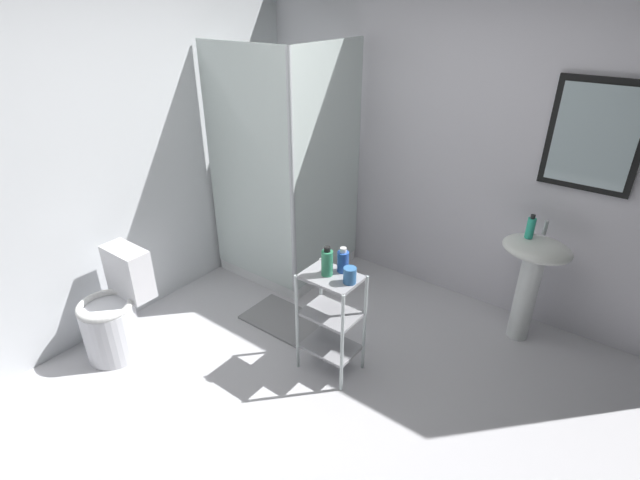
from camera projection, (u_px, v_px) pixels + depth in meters
name	position (u px, v px, depth m)	size (l,w,h in m)	color
ground_plane	(315.00, 416.00, 2.92)	(4.20, 4.20, 0.02)	silver
wall_back	(462.00, 146.00, 3.64)	(4.20, 0.14, 2.50)	silver
wall_left	(105.00, 161.00, 3.32)	(0.10, 4.20, 2.50)	silver
shower_stall	(289.00, 226.00, 4.21)	(0.92, 0.92, 2.00)	white
pedestal_sink	(532.00, 270.00, 3.32)	(0.46, 0.37, 0.81)	white
sink_faucet	(545.00, 228.00, 3.28)	(0.03, 0.03, 0.10)	silver
toilet	(115.00, 314.00, 3.31)	(0.37, 0.49, 0.76)	white
storage_cart	(331.00, 315.00, 3.09)	(0.38, 0.28, 0.74)	silver
hand_soap_bottle	(531.00, 228.00, 3.22)	(0.05, 0.05, 0.17)	#2DBC99
shampoo_bottle_blue	(343.00, 261.00, 2.96)	(0.07, 0.07, 0.17)	#2751B3
body_wash_bottle_green	(327.00, 262.00, 2.92)	(0.07, 0.07, 0.20)	#328C60
rinse_cup	(350.00, 275.00, 2.85)	(0.08, 0.08, 0.10)	#3870B2
bath_mat	(283.00, 319.00, 3.75)	(0.60, 0.40, 0.02)	gray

